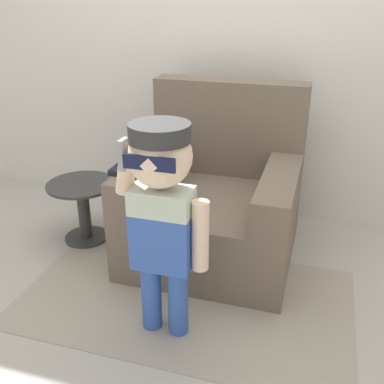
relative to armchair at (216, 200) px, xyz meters
name	(u,v)px	position (x,y,z in m)	size (l,w,h in m)	color
ground_plane	(195,252)	(-0.11, -0.09, -0.34)	(10.00, 10.00, 0.00)	#ADA89E
wall_back	(227,26)	(-0.11, 0.63, 0.96)	(10.00, 0.05, 2.60)	silver
armchair	(216,200)	(0.00, 0.00, 0.00)	(0.98, 0.96, 1.01)	#6B5B4C
person_child	(162,202)	(-0.04, -0.81, 0.35)	(0.42, 0.32, 1.03)	#3356AD
side_table	(83,205)	(-0.85, -0.14, -0.09)	(0.44, 0.44, 0.40)	#333333
rug	(186,298)	(-0.02, -0.56, -0.34)	(1.74, 1.01, 0.01)	#9E9384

